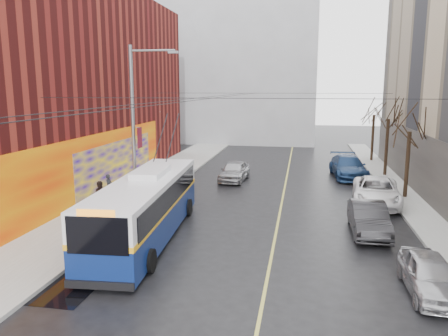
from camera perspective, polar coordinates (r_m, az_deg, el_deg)
The scene contains 22 objects.
ground at distance 14.04m, azimuth -1.81°, elevation -18.68°, with size 140.00×140.00×0.00m, color black.
sidewalk_left at distance 27.08m, azimuth -13.19°, elevation -4.26°, with size 4.00×60.00×0.15m, color gray.
sidewalk_right at distance 25.73m, azimuth 24.37°, elevation -5.72°, with size 2.00×60.00×0.15m, color gray.
lane_line at distance 26.89m, azimuth 7.59°, elevation -4.34°, with size 0.12×50.00×0.01m, color #BFB74C.
building_left at distance 31.94m, azimuth -25.73°, elevation 9.74°, with size 12.11×36.00×14.00m.
building_far at distance 57.66m, azimuth 1.70°, elevation 12.65°, with size 20.50×12.10×18.00m.
streetlight_pole at distance 23.74m, azimuth -11.43°, elevation 5.46°, with size 2.65×0.60×9.00m.
catenary_wires at distance 27.25m, azimuth -0.63°, elevation 9.24°, with size 18.00×60.00×0.22m.
tree_near at distance 28.77m, azimuth 23.21°, elevation 5.93°, with size 3.20×3.20×6.40m.
tree_mid at distance 35.60m, azimuth 20.77°, elevation 7.26°, with size 3.20×3.20×6.68m.
tree_far at distance 42.51m, azimuth 19.07°, elevation 7.63°, with size 3.20×3.20×6.57m.
puddle at distance 16.59m, azimuth -20.11°, elevation -14.54°, with size 2.17×2.71×0.01m, color black.
pigeons_flying at distance 22.27m, azimuth -2.18°, elevation 10.94°, with size 4.92×2.24×3.30m.
trolleybus at distance 20.25m, azimuth -10.12°, elevation -4.97°, with size 3.23×11.53×5.41m.
parked_car_a at distance 16.55m, azimuth 25.28°, elevation -12.50°, with size 1.56×3.89×1.32m, color #AEAEB3.
parked_car_b at distance 21.83m, azimuth 18.37°, elevation -6.29°, with size 1.57×4.51×1.48m, color #262528.
parked_car_c at distance 27.34m, azimuth 19.27°, elevation -2.91°, with size 2.61×5.66×1.57m, color white.
parked_car_d at distance 34.85m, azimuth 15.91°, elevation 0.16°, with size 2.33×5.74×1.66m, color navy.
following_car at distance 32.36m, azimuth 1.37°, elevation -0.38°, with size 1.75×4.35×1.48m, color #98999D.
pedestrian_a at distance 27.31m, azimuth -14.77°, elevation -2.39°, with size 0.56×0.37×1.54m, color black.
pedestrian_b at distance 24.80m, azimuth -15.76°, elevation -3.56°, with size 0.82×0.64×1.68m, color black.
pedestrian_c at distance 23.17m, azimuth -14.07°, elevation -4.41°, with size 1.11×0.64×1.72m, color black.
Camera 1 is at (2.59, -11.99, 6.85)m, focal length 35.00 mm.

